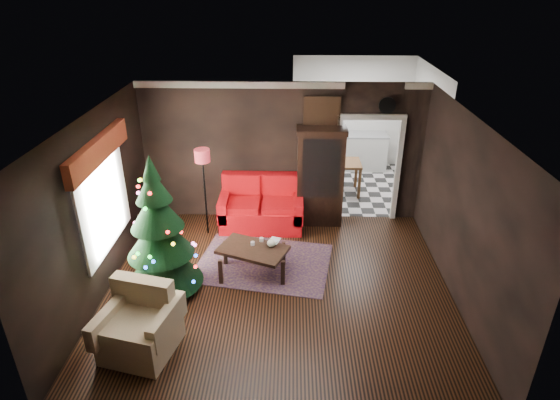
{
  "coord_description": "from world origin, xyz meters",
  "views": [
    {
      "loc": [
        0.19,
        -6.11,
        4.59
      ],
      "look_at": [
        0.0,
        0.9,
        1.15
      ],
      "focal_mm": 29.78,
      "sensor_mm": 36.0,
      "label": 1
    }
  ],
  "objects_px": {
    "floor_lamp": "(205,195)",
    "kitchen_table": "(344,177)",
    "loveseat": "(261,204)",
    "coffee_table": "(253,261)",
    "armchair": "(138,323)",
    "christmas_tree": "(159,232)",
    "teapot": "(271,243)",
    "curio_cabinet": "(320,179)",
    "wall_clock": "(387,105)"
  },
  "relations": [
    {
      "from": "curio_cabinet",
      "to": "coffee_table",
      "type": "bearing_deg",
      "value": -122.3
    },
    {
      "from": "curio_cabinet",
      "to": "floor_lamp",
      "type": "bearing_deg",
      "value": -166.51
    },
    {
      "from": "kitchen_table",
      "to": "loveseat",
      "type": "bearing_deg",
      "value": -137.49
    },
    {
      "from": "loveseat",
      "to": "wall_clock",
      "type": "bearing_deg",
      "value": 9.66
    },
    {
      "from": "loveseat",
      "to": "wall_clock",
      "type": "xyz_separation_m",
      "value": [
        2.35,
        0.4,
        1.88
      ]
    },
    {
      "from": "teapot",
      "to": "kitchen_table",
      "type": "relative_size",
      "value": 0.21
    },
    {
      "from": "christmas_tree",
      "to": "teapot",
      "type": "bearing_deg",
      "value": 16.26
    },
    {
      "from": "loveseat",
      "to": "wall_clock",
      "type": "height_order",
      "value": "wall_clock"
    },
    {
      "from": "christmas_tree",
      "to": "coffee_table",
      "type": "xyz_separation_m",
      "value": [
        1.39,
        0.44,
        -0.79
      ]
    },
    {
      "from": "kitchen_table",
      "to": "curio_cabinet",
      "type": "bearing_deg",
      "value": -114.44
    },
    {
      "from": "floor_lamp",
      "to": "curio_cabinet",
      "type": "bearing_deg",
      "value": 13.49
    },
    {
      "from": "curio_cabinet",
      "to": "teapot",
      "type": "xyz_separation_m",
      "value": [
        -0.88,
        -1.82,
        -0.37
      ]
    },
    {
      "from": "armchair",
      "to": "kitchen_table",
      "type": "relative_size",
      "value": 1.24
    },
    {
      "from": "christmas_tree",
      "to": "teapot",
      "type": "height_order",
      "value": "christmas_tree"
    },
    {
      "from": "teapot",
      "to": "coffee_table",
      "type": "bearing_deg",
      "value": -169.81
    },
    {
      "from": "floor_lamp",
      "to": "wall_clock",
      "type": "xyz_separation_m",
      "value": [
        3.39,
        0.7,
        1.55
      ]
    },
    {
      "from": "curio_cabinet",
      "to": "christmas_tree",
      "type": "height_order",
      "value": "christmas_tree"
    },
    {
      "from": "christmas_tree",
      "to": "armchair",
      "type": "bearing_deg",
      "value": -89.06
    },
    {
      "from": "armchair",
      "to": "loveseat",
      "type": "bearing_deg",
      "value": 81.66
    },
    {
      "from": "loveseat",
      "to": "kitchen_table",
      "type": "relative_size",
      "value": 2.27
    },
    {
      "from": "loveseat",
      "to": "coffee_table",
      "type": "xyz_separation_m",
      "value": [
        -0.04,
        -1.66,
        -0.24
      ]
    },
    {
      "from": "curio_cabinet",
      "to": "kitchen_table",
      "type": "bearing_deg",
      "value": 65.56
    },
    {
      "from": "loveseat",
      "to": "teapot",
      "type": "height_order",
      "value": "loveseat"
    },
    {
      "from": "loveseat",
      "to": "floor_lamp",
      "type": "relative_size",
      "value": 0.94
    },
    {
      "from": "loveseat",
      "to": "armchair",
      "type": "distance_m",
      "value": 3.73
    },
    {
      "from": "floor_lamp",
      "to": "teapot",
      "type": "distance_m",
      "value": 1.86
    },
    {
      "from": "loveseat",
      "to": "christmas_tree",
      "type": "relative_size",
      "value": 0.73
    },
    {
      "from": "floor_lamp",
      "to": "armchair",
      "type": "relative_size",
      "value": 1.94
    },
    {
      "from": "teapot",
      "to": "wall_clock",
      "type": "distance_m",
      "value": 3.41
    },
    {
      "from": "loveseat",
      "to": "coffee_table",
      "type": "height_order",
      "value": "loveseat"
    },
    {
      "from": "loveseat",
      "to": "curio_cabinet",
      "type": "xyz_separation_m",
      "value": [
        1.15,
        0.22,
        0.45
      ]
    },
    {
      "from": "floor_lamp",
      "to": "teapot",
      "type": "relative_size",
      "value": 11.59
    },
    {
      "from": "floor_lamp",
      "to": "kitchen_table",
      "type": "height_order",
      "value": "floor_lamp"
    },
    {
      "from": "curio_cabinet",
      "to": "teapot",
      "type": "relative_size",
      "value": 12.18
    },
    {
      "from": "christmas_tree",
      "to": "wall_clock",
      "type": "bearing_deg",
      "value": 33.49
    },
    {
      "from": "loveseat",
      "to": "kitchen_table",
      "type": "xyz_separation_m",
      "value": [
        1.8,
        1.65,
        -0.12
      ]
    },
    {
      "from": "teapot",
      "to": "floor_lamp",
      "type": "bearing_deg",
      "value": 135.04
    },
    {
      "from": "teapot",
      "to": "curio_cabinet",
      "type": "bearing_deg",
      "value": 64.15
    },
    {
      "from": "christmas_tree",
      "to": "teapot",
      "type": "xyz_separation_m",
      "value": [
        1.69,
        0.49,
        -0.47
      ]
    },
    {
      "from": "curio_cabinet",
      "to": "armchair",
      "type": "relative_size",
      "value": 2.04
    },
    {
      "from": "teapot",
      "to": "christmas_tree",
      "type": "bearing_deg",
      "value": -163.74
    },
    {
      "from": "floor_lamp",
      "to": "wall_clock",
      "type": "relative_size",
      "value": 5.65
    },
    {
      "from": "curio_cabinet",
      "to": "wall_clock",
      "type": "height_order",
      "value": "wall_clock"
    },
    {
      "from": "christmas_tree",
      "to": "wall_clock",
      "type": "relative_size",
      "value": 7.29
    },
    {
      "from": "christmas_tree",
      "to": "coffee_table",
      "type": "relative_size",
      "value": 2.13
    },
    {
      "from": "loveseat",
      "to": "floor_lamp",
      "type": "bearing_deg",
      "value": -163.62
    },
    {
      "from": "floor_lamp",
      "to": "christmas_tree",
      "type": "bearing_deg",
      "value": -102.21
    },
    {
      "from": "kitchen_table",
      "to": "coffee_table",
      "type": "bearing_deg",
      "value": -119.05
    },
    {
      "from": "coffee_table",
      "to": "teapot",
      "type": "xyz_separation_m",
      "value": [
        0.3,
        0.05,
        0.32
      ]
    },
    {
      "from": "curio_cabinet",
      "to": "christmas_tree",
      "type": "distance_m",
      "value": 3.46
    }
  ]
}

